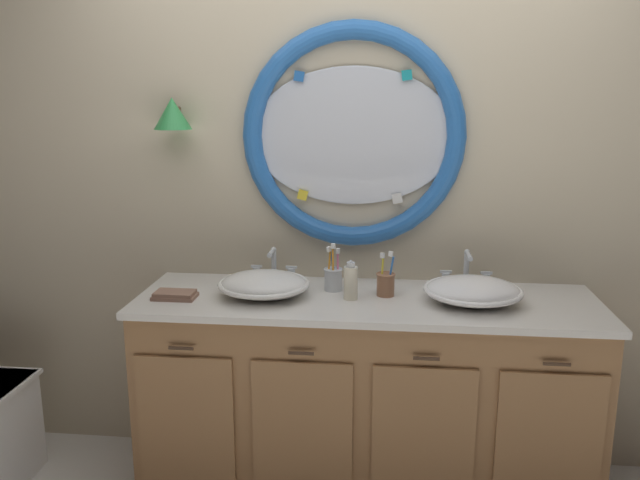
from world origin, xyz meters
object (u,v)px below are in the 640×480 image
at_px(sink_basin_right, 473,291).
at_px(toothbrush_holder_left, 333,277).
at_px(toothbrush_holder_right, 386,283).
at_px(soap_dispenser, 351,282).
at_px(folded_hand_towel, 175,295).
at_px(sink_basin_left, 264,284).

relative_size(sink_basin_right, toothbrush_holder_left, 1.90).
bearing_deg(sink_basin_right, toothbrush_holder_right, 169.58).
distance_m(soap_dispenser, folded_hand_towel, 0.75).
height_order(sink_basin_left, folded_hand_towel, sink_basin_left).
bearing_deg(toothbrush_holder_left, sink_basin_right, -11.38).
xyz_separation_m(sink_basin_right, toothbrush_holder_right, (-0.36, 0.07, 0.00)).
distance_m(toothbrush_holder_left, folded_hand_towel, 0.69).
bearing_deg(sink_basin_right, soap_dispenser, 179.82).
bearing_deg(toothbrush_holder_right, folded_hand_towel, -171.49).
bearing_deg(toothbrush_holder_right, sink_basin_left, -172.73).
xyz_separation_m(sink_basin_left, soap_dispenser, (0.37, 0.00, 0.02)).
distance_m(toothbrush_holder_right, soap_dispenser, 0.16).
distance_m(sink_basin_left, sink_basin_right, 0.88).
bearing_deg(folded_hand_towel, soap_dispenser, 5.28).
bearing_deg(soap_dispenser, folded_hand_towel, -174.72).
distance_m(toothbrush_holder_left, soap_dispenser, 0.15).
height_order(toothbrush_holder_left, soap_dispenser, toothbrush_holder_left).
bearing_deg(sink_basin_left, soap_dispenser, 0.25).
xyz_separation_m(toothbrush_holder_left, toothbrush_holder_right, (0.23, -0.05, -0.00)).
relative_size(sink_basin_right, toothbrush_holder_right, 2.06).
bearing_deg(soap_dispenser, toothbrush_holder_right, 23.73).
height_order(soap_dispenser, folded_hand_towel, soap_dispenser).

